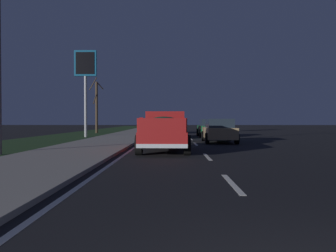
# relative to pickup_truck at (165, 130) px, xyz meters

# --- Properties ---
(ground) EXTENTS (144.00, 144.00, 0.00)m
(ground) POSITION_rel_pickup_truck_xyz_m (13.78, -1.75, -0.98)
(ground) COLOR black
(sidewalk_shoulder) EXTENTS (108.00, 4.00, 0.12)m
(sidewalk_shoulder) POSITION_rel_pickup_truck_xyz_m (13.78, 3.95, -0.92)
(sidewalk_shoulder) COLOR gray
(sidewalk_shoulder) RESTS_ON ground
(grass_verge) EXTENTS (108.00, 6.00, 0.01)m
(grass_verge) POSITION_rel_pickup_truck_xyz_m (13.78, 8.95, -0.98)
(grass_verge) COLOR #1E3819
(grass_verge) RESTS_ON ground
(lane_markings) EXTENTS (108.73, 3.54, 0.01)m
(lane_markings) POSITION_rel_pickup_truck_xyz_m (15.96, 0.80, -0.98)
(lane_markings) COLOR silver
(lane_markings) RESTS_ON ground
(pickup_truck) EXTENTS (5.45, 2.33, 1.87)m
(pickup_truck) POSITION_rel_pickup_truck_xyz_m (0.00, 0.00, 0.00)
(pickup_truck) COLOR maroon
(pickup_truck) RESTS_ON ground
(sedan_green) EXTENTS (4.41, 2.04, 1.54)m
(sedan_green) POSITION_rel_pickup_truck_xyz_m (13.48, -3.58, -0.20)
(sedan_green) COLOR #14592D
(sedan_green) RESTS_ON ground
(sedan_silver) EXTENTS (4.43, 2.06, 1.54)m
(sedan_silver) POSITION_rel_pickup_truck_xyz_m (11.39, -0.06, -0.20)
(sedan_silver) COLOR #B2B5BA
(sedan_silver) RESTS_ON ground
(sedan_red) EXTENTS (4.40, 2.03, 1.54)m
(sedan_red) POSITION_rel_pickup_truck_xyz_m (21.19, 0.03, -0.20)
(sedan_red) COLOR maroon
(sedan_red) RESTS_ON ground
(sedan_tan) EXTENTS (4.42, 2.05, 1.54)m
(sedan_tan) POSITION_rel_pickup_truck_xyz_m (5.99, -3.37, -0.20)
(sedan_tan) COLOR #9E845B
(sedan_tan) RESTS_ON ground
(gas_price_sign) EXTENTS (0.27, 1.90, 7.43)m
(gas_price_sign) POSITION_rel_pickup_truck_xyz_m (12.57, 7.14, 4.63)
(gas_price_sign) COLOR #99999E
(gas_price_sign) RESTS_ON ground
(street_light_near) EXTENTS (0.36, 1.97, 7.57)m
(street_light_near) POSITION_rel_pickup_truck_xyz_m (-1.87, 6.55, 3.61)
(street_light_near) COLOR #4C4C51
(street_light_near) RESTS_ON ground
(bare_tree_far) EXTENTS (2.20, 1.55, 6.29)m
(bare_tree_far) POSITION_rel_pickup_truck_xyz_m (21.23, 8.26, 2.10)
(bare_tree_far) COLOR #423323
(bare_tree_far) RESTS_ON ground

